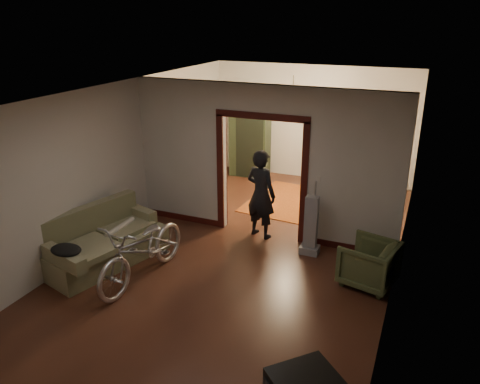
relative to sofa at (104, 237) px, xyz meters
The scene contains 22 objects.
floor 2.45m from the sofa, 33.26° to the left, with size 5.00×8.50×0.01m, color #351911.
ceiling 3.35m from the sofa, 33.26° to the left, with size 5.00×8.50×0.01m, color white.
wall_back 5.99m from the sofa, 70.16° to the left, with size 5.00×0.02×2.80m, color beige.
wall_left 1.69m from the sofa, 110.48° to the left, with size 0.02×8.50×2.80m, color beige.
wall_right 4.79m from the sofa, 16.29° to the left, with size 0.02×8.50×2.80m, color beige.
partition_wall 3.03m from the sofa, 45.83° to the left, with size 5.00×0.14×2.80m, color beige.
door_casing 2.95m from the sofa, 45.83° to the left, with size 1.74×0.20×2.32m, color #350F0C.
far_window 6.25m from the sofa, 63.90° to the left, with size 0.98×0.06×1.28m, color black.
chandelier 4.71m from the sofa, 62.25° to the left, with size 0.24×0.24×0.24m, color #FFE0A5.
light_switch 3.73m from the sofa, 33.08° to the left, with size 0.08×0.01×0.12m, color silver.
sofa is the anchor object (origin of this frame).
rolled_paper 0.32m from the sofa, 71.57° to the left, with size 0.09×0.09×0.74m, color beige.
jacket 0.94m from the sofa, 86.86° to the right, with size 0.48×0.36×0.14m, color black.
bicycle 0.93m from the sofa, 12.99° to the right, with size 0.69×1.99×1.05m, color silver.
armchair 4.27m from the sofa, 13.67° to the left, with size 0.76×0.78×0.71m, color #48532E.
vacuum 3.48m from the sofa, 28.03° to the left, with size 0.33×0.26×1.06m, color gray.
person 2.84m from the sofa, 43.68° to the left, with size 0.61×0.40×1.67m, color black.
oriental_rug 4.34m from the sofa, 61.72° to the left, with size 1.64×2.15×0.02m, color maroon.
locker 5.24m from the sofa, 84.18° to the left, with size 0.95×0.53×1.91m, color #23301D.
globe 5.42m from the sofa, 84.18° to the left, with size 0.28×0.28×0.28m, color #1E5972.
desk 5.83m from the sofa, 56.83° to the left, with size 1.00×0.56×0.74m, color black.
desk_chair 5.22m from the sofa, 61.23° to the left, with size 0.39×0.39×0.88m, color black.
Camera 1 is at (2.75, -6.85, 3.92)m, focal length 35.00 mm.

